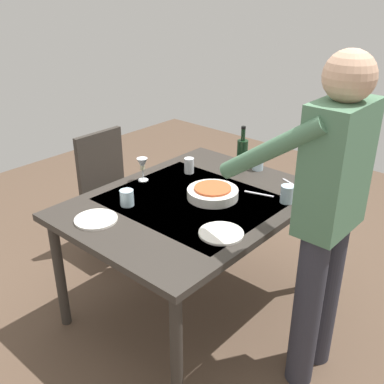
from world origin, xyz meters
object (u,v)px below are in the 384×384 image
object	(u,v)px
water_cup_far_right	(189,166)
dinner_plate_far	(96,219)
dining_table	(192,211)
chair_near	(110,185)
wine_bottle	(242,153)
water_cup_near_right	(287,194)
water_cup_near_left	(127,198)
dinner_plate_near	(221,233)
serving_bowl_pasta	(213,193)
person_server	(326,210)
wine_glass_left	(142,165)
water_cup_far_left	(258,163)

from	to	relation	value
water_cup_far_right	dinner_plate_far	bearing A→B (deg)	4.06
dinner_plate_far	dining_table	bearing A→B (deg)	157.11
chair_near	water_cup_far_right	size ratio (longest dim) A/B	8.87
wine_bottle	water_cup_near_right	size ratio (longest dim) A/B	2.87
water_cup_near_left	dinner_plate_near	xyz separation A→B (m)	(-0.10, 0.60, -0.04)
serving_bowl_pasta	dinner_plate_far	distance (m)	0.69
chair_near	water_cup_near_left	world-z (taller)	chair_near
wine_bottle	serving_bowl_pasta	distance (m)	0.50
serving_bowl_pasta	dinner_plate_far	size ratio (longest dim) A/B	1.30
person_server	serving_bowl_pasta	xyz separation A→B (m)	(-0.07, -0.73, -0.17)
dinner_plate_near	dining_table	bearing A→B (deg)	-117.87
dinner_plate_near	wine_glass_left	bearing A→B (deg)	-103.68
water_cup_near_right	wine_glass_left	bearing A→B (deg)	-67.96
dining_table	wine_bottle	xyz separation A→B (m)	(-0.57, -0.06, 0.18)
water_cup_far_left	chair_near	bearing A→B (deg)	-61.98
water_cup_far_left	serving_bowl_pasta	size ratio (longest dim) A/B	0.32
dining_table	water_cup_near_left	bearing A→B (deg)	-38.14
wine_bottle	dinner_plate_near	xyz separation A→B (m)	(0.77, 0.43, -0.10)
dining_table	dinner_plate_near	bearing A→B (deg)	62.13
water_cup_near_left	water_cup_far_right	world-z (taller)	water_cup_far_right
water_cup_near_left	dinner_plate_near	bearing A→B (deg)	99.40
wine_bottle	water_cup_near_right	distance (m)	0.55
water_cup_near_left	person_server	bearing A→B (deg)	107.37
wine_glass_left	water_cup_far_left	size ratio (longest dim) A/B	1.57
water_cup_far_left	dining_table	bearing A→B (deg)	-2.55
water_cup_far_left	water_cup_far_right	world-z (taller)	water_cup_far_right
wine_glass_left	dinner_plate_far	xyz separation A→B (m)	(0.52, 0.19, -0.10)
wine_bottle	water_cup_near_left	bearing A→B (deg)	-11.06
water_cup_near_left	water_cup_far_right	bearing A→B (deg)	-175.31
water_cup_far_left	dinner_plate_far	bearing A→B (deg)	-12.16
water_cup_far_left	dinner_plate_near	xyz separation A→B (m)	(0.83, 0.34, -0.04)
chair_near	water_cup_far_left	bearing A→B (deg)	118.02
dinner_plate_near	dinner_plate_far	world-z (taller)	same
water_cup_near_left	serving_bowl_pasta	world-z (taller)	water_cup_near_left
wine_glass_left	serving_bowl_pasta	bearing A→B (deg)	102.10
dining_table	dinner_plate_far	bearing A→B (deg)	-22.89
water_cup_near_right	water_cup_far_left	size ratio (longest dim) A/B	1.07
person_server	wine_glass_left	xyz separation A→B (m)	(0.03, -1.22, -0.10)
water_cup_far_left	dinner_plate_near	world-z (taller)	water_cup_far_left
water_cup_far_right	dinner_plate_near	xyz separation A→B (m)	(0.48, 0.65, -0.05)
chair_near	wine_bottle	xyz separation A→B (m)	(-0.45, 0.86, 0.34)
dining_table	dinner_plate_near	size ratio (longest dim) A/B	6.18
dining_table	dinner_plate_near	distance (m)	0.42
wine_bottle	dinner_plate_near	world-z (taller)	wine_bottle
wine_glass_left	water_cup_far_right	world-z (taller)	wine_glass_left
water_cup_far_right	chair_near	bearing A→B (deg)	-76.14
person_server	wine_glass_left	world-z (taller)	person_server
person_server	wine_glass_left	distance (m)	1.22
dinner_plate_far	water_cup_near_right	bearing A→B (deg)	142.96
wine_glass_left	dinner_plate_far	size ratio (longest dim) A/B	0.66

